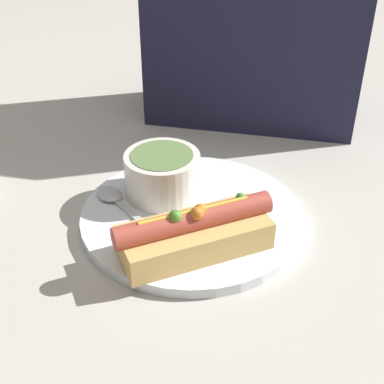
# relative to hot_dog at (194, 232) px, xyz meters

# --- Properties ---
(ground_plane) EXTENTS (4.00, 4.00, 0.00)m
(ground_plane) POSITION_rel_hot_dog_xyz_m (-0.02, 0.07, -0.04)
(ground_plane) COLOR #BCB7AD
(dinner_plate) EXTENTS (0.29, 0.29, 0.01)m
(dinner_plate) POSITION_rel_hot_dog_xyz_m (-0.02, 0.07, -0.03)
(dinner_plate) COLOR white
(dinner_plate) RESTS_ON ground_plane
(hot_dog) EXTENTS (0.19, 0.16, 0.06)m
(hot_dog) POSITION_rel_hot_dog_xyz_m (0.00, 0.00, 0.00)
(hot_dog) COLOR #DBAD60
(hot_dog) RESTS_ON dinner_plate
(soup_bowl) EXTENTS (0.10, 0.10, 0.06)m
(soup_bowl) POSITION_rel_hot_dog_xyz_m (-0.07, 0.11, 0.01)
(soup_bowl) COLOR silver
(soup_bowl) RESTS_ON dinner_plate
(spoon) EXTENTS (0.14, 0.12, 0.01)m
(spoon) POSITION_rel_hot_dog_xyz_m (-0.12, 0.07, -0.02)
(spoon) COLOR #B7B7BC
(spoon) RESTS_ON dinner_plate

